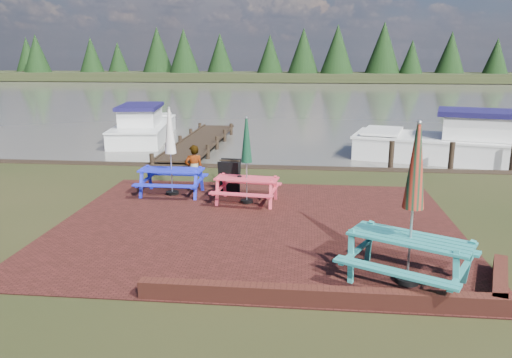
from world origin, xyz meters
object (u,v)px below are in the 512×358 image
Objects in this scene: picnic_table_red at (247,174)px; boat_jetty at (144,128)px; picnic_table_blue at (171,165)px; person at (193,145)px; chalkboard at (230,176)px; picnic_table_teal at (411,230)px; jetty at (200,141)px; boat_near at (467,145)px.

boat_jetty is (-6.19, 10.46, -0.41)m from picnic_table_red.
picnic_table_blue is 3.02m from person.
chalkboard is 0.14× the size of boat_jetty.
person is (-2.22, 3.59, 0.06)m from picnic_table_red.
picnic_table_blue is at bearing 165.18° from picnic_table_teal.
chalkboard is 11.02m from boat_jetty.
picnic_table_teal is at bearing 103.25° from person.
chalkboard is at bearing 14.66° from picnic_table_blue.
chalkboard is 0.55× the size of person.
jetty is at bearing 116.46° from picnic_table_red.
person is at bearing 123.97° from boat_near.
jetty is 5.39× the size of person.
person is at bearing -80.17° from jetty.
picnic_table_blue is at bearing 138.43° from boat_near.
picnic_table_teal reaches higher than chalkboard.
picnic_table_teal is 0.33× the size of boat_near.
person is (-5.49, 7.98, -0.12)m from picnic_table_teal.
picnic_table_teal reaches higher than picnic_table_blue.
picnic_table_red reaches higher than jetty.
boat_near is at bearing -22.75° from boat_jetty.
picnic_table_red is 1.17m from chalkboard.
boat_jetty is 14.18m from boat_near.
picnic_table_teal reaches higher than boat_jetty.
picnic_table_teal is at bearing -63.89° from jetty.
jetty is (-3.08, 8.56, -0.67)m from picnic_table_red.
boat_jetty is (-9.46, 14.84, -0.59)m from picnic_table_teal.
person is at bearing 92.17° from picnic_table_blue.
picnic_table_teal is 0.30× the size of jetty.
chalkboard is (-0.60, 0.96, -0.30)m from picnic_table_red.
picnic_table_teal is 7.34m from picnic_table_blue.
picnic_table_red is 12.16m from boat_jetty.
chalkboard is (1.55, 0.38, -0.36)m from picnic_table_blue.
picnic_table_teal reaches higher than jetty.
boat_near reaches higher than person.
picnic_table_red is 1.33× the size of person.
person reaches higher than chalkboard.
chalkboard is 3.12m from person.
picnic_table_red is at bearing 154.39° from picnic_table_teal.
jetty is at bearing -101.41° from person.
picnic_table_blue reaches higher than chalkboard.
picnic_table_blue is 0.35× the size of boat_jetty.
jetty is 5.09m from person.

